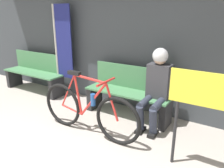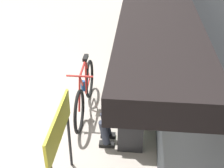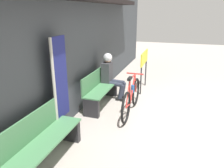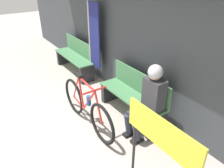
{
  "view_description": "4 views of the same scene",
  "coord_description": "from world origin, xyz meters",
  "px_view_note": "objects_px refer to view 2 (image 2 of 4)",
  "views": [
    {
      "loc": [
        1.69,
        -0.47,
        1.71
      ],
      "look_at": [
        0.03,
        2.17,
        0.68
      ],
      "focal_mm": 35.0,
      "sensor_mm": 36.0,
      "label": 1
    },
    {
      "loc": [
        4.14,
        2.6,
        3.12
      ],
      "look_at": [
        -0.04,
        2.21,
        0.6
      ],
      "focal_mm": 50.0,
      "sensor_mm": 36.0,
      "label": 2
    },
    {
      "loc": [
        -4.63,
        0.77,
        2.25
      ],
      "look_at": [
        -0.25,
        2.18,
        0.7
      ],
      "focal_mm": 35.0,
      "sensor_mm": 36.0,
      "label": 3
    },
    {
      "loc": [
        2.68,
        0.37,
        2.48
      ],
      "look_at": [
        0.23,
        2.05,
        0.88
      ],
      "focal_mm": 35.0,
      "sensor_mm": 36.0,
      "label": 4
    }
  ],
  "objects_px": {
    "banner_pole": "(146,24)",
    "signboard": "(59,134)",
    "bicycle": "(85,92)",
    "park_bench_far": "(139,41)",
    "person_seated": "(128,103)",
    "park_bench_near": "(136,101)"
  },
  "relations": [
    {
      "from": "banner_pole",
      "to": "signboard",
      "type": "distance_m",
      "value": 3.2
    },
    {
      "from": "bicycle",
      "to": "banner_pole",
      "type": "distance_m",
      "value": 1.84
    },
    {
      "from": "park_bench_far",
      "to": "banner_pole",
      "type": "xyz_separation_m",
      "value": [
        0.77,
        0.12,
        0.68
      ]
    },
    {
      "from": "bicycle",
      "to": "banner_pole",
      "type": "bearing_deg",
      "value": 145.2
    },
    {
      "from": "person_seated",
      "to": "banner_pole",
      "type": "xyz_separation_m",
      "value": [
        -2.13,
        0.23,
        0.38
      ]
    },
    {
      "from": "bicycle",
      "to": "banner_pole",
      "type": "relative_size",
      "value": 0.9
    },
    {
      "from": "person_seated",
      "to": "park_bench_near",
      "type": "bearing_deg",
      "value": 168.6
    },
    {
      "from": "park_bench_near",
      "to": "person_seated",
      "type": "height_order",
      "value": "person_seated"
    },
    {
      "from": "banner_pole",
      "to": "signboard",
      "type": "xyz_separation_m",
      "value": [
        3.05,
        -0.95,
        -0.2
      ]
    },
    {
      "from": "bicycle",
      "to": "signboard",
      "type": "distance_m",
      "value": 1.72
    },
    {
      "from": "park_bench_far",
      "to": "banner_pole",
      "type": "relative_size",
      "value": 0.82
    },
    {
      "from": "bicycle",
      "to": "park_bench_far",
      "type": "xyz_separation_m",
      "value": [
        -2.16,
        0.85,
        0.02
      ]
    },
    {
      "from": "person_seated",
      "to": "park_bench_far",
      "type": "distance_m",
      "value": 2.91
    },
    {
      "from": "park_bench_far",
      "to": "bicycle",
      "type": "bearing_deg",
      "value": -21.37
    },
    {
      "from": "bicycle",
      "to": "park_bench_far",
      "type": "relative_size",
      "value": 1.1
    },
    {
      "from": "park_bench_near",
      "to": "bicycle",
      "type": "height_order",
      "value": "bicycle"
    },
    {
      "from": "park_bench_near",
      "to": "park_bench_far",
      "type": "relative_size",
      "value": 0.96
    },
    {
      "from": "park_bench_far",
      "to": "park_bench_near",
      "type": "bearing_deg",
      "value": -0.03
    },
    {
      "from": "person_seated",
      "to": "signboard",
      "type": "distance_m",
      "value": 1.18
    },
    {
      "from": "person_seated",
      "to": "banner_pole",
      "type": "relative_size",
      "value": 0.66
    },
    {
      "from": "park_bench_near",
      "to": "signboard",
      "type": "distance_m",
      "value": 1.73
    },
    {
      "from": "park_bench_near",
      "to": "signboard",
      "type": "height_order",
      "value": "signboard"
    }
  ]
}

